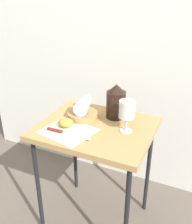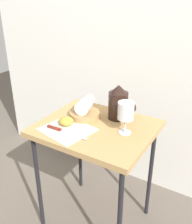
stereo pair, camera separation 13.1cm
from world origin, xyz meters
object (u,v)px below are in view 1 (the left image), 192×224
wine_glass_upright (127,111)px  apple_half_left (66,123)px  basket_tray (83,115)px  pitcher (116,104)px  wine_glass_tipped_near (82,107)px  table (96,136)px  knife (62,132)px

wine_glass_upright → apple_half_left: size_ratio=2.14×
basket_tray → wine_glass_upright: size_ratio=1.02×
basket_tray → apple_half_left: 0.13m
pitcher → apple_half_left: bearing=-131.7°
basket_tray → wine_glass_upright: (0.26, -0.04, 0.09)m
basket_tray → wine_glass_tipped_near: size_ratio=1.04×
table → pitcher: 0.21m
knife → basket_tray: bearing=85.2°
wine_glass_upright → knife: size_ratio=0.69×
basket_tray → wine_glass_tipped_near: wine_glass_tipped_near is taller
table → apple_half_left: bearing=-150.8°
table → pitcher: bearing=68.1°
basket_tray → pitcher: pitcher is taller
wine_glass_tipped_near → apple_half_left: 0.13m
apple_half_left → basket_tray: bearing=75.3°
wine_glass_upright → table: bearing=-175.6°
basket_tray → wine_glass_upright: 0.28m
pitcher → knife: size_ratio=0.81×
pitcher → knife: pitcher is taller
pitcher → wine_glass_upright: size_ratio=1.17×
basket_tray → apple_half_left: (-0.03, -0.13, 0.01)m
pitcher → wine_glass_tipped_near: pitcher is taller
knife → table: bearing=50.3°
pitcher → wine_glass_tipped_near: (-0.16, -0.10, -0.01)m
table → pitcher: (0.06, 0.14, 0.14)m
apple_half_left → knife: apple_half_left is taller
basket_tray → apple_half_left: bearing=-104.7°
basket_tray → pitcher: (0.16, 0.09, 0.06)m
table → wine_glass_upright: wine_glass_upright is taller
basket_tray → wine_glass_tipped_near: 0.06m
wine_glass_upright → wine_glass_tipped_near: wine_glass_upright is taller
knife → wine_glass_upright: bearing=29.3°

